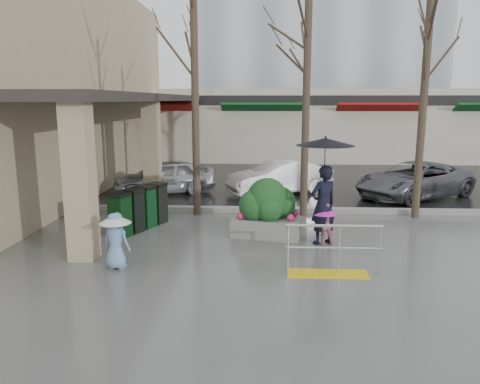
# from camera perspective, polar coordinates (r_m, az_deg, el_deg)

# --- Properties ---
(ground) EXTENTS (120.00, 120.00, 0.00)m
(ground) POSITION_cam_1_polar(r_m,az_deg,el_deg) (10.67, 2.78, -7.53)
(ground) COLOR #51514F
(ground) RESTS_ON ground
(street_asphalt) EXTENTS (120.00, 36.00, 0.01)m
(street_asphalt) POSITION_cam_1_polar(r_m,az_deg,el_deg) (32.29, 2.93, 5.09)
(street_asphalt) COLOR black
(street_asphalt) RESTS_ON ground
(curb) EXTENTS (120.00, 0.30, 0.15)m
(curb) POSITION_cam_1_polar(r_m,az_deg,el_deg) (14.50, 2.84, -2.17)
(curb) COLOR gray
(curb) RESTS_ON ground
(near_building) EXTENTS (6.00, 18.00, 8.00)m
(near_building) POSITION_cam_1_polar(r_m,az_deg,el_deg) (20.23, -24.04, 11.88)
(near_building) COLOR tan
(near_building) RESTS_ON ground
(canopy_slab) EXTENTS (2.80, 18.00, 0.25)m
(canopy_slab) POSITION_cam_1_polar(r_m,az_deg,el_deg) (18.73, -12.17, 11.56)
(canopy_slab) COLOR #2D2823
(canopy_slab) RESTS_ON pillar_front
(pillar_front) EXTENTS (0.55, 0.55, 3.50)m
(pillar_front) POSITION_cam_1_polar(r_m,az_deg,el_deg) (10.50, -18.94, 1.43)
(pillar_front) COLOR tan
(pillar_front) RESTS_ON ground
(pillar_back) EXTENTS (0.55, 0.55, 3.50)m
(pillar_back) POSITION_cam_1_polar(r_m,az_deg,el_deg) (16.66, -10.68, 5.23)
(pillar_back) COLOR tan
(pillar_back) RESTS_ON ground
(storefront_row) EXTENTS (34.00, 6.74, 4.00)m
(storefront_row) POSITION_cam_1_polar(r_m,az_deg,el_deg) (28.18, 7.08, 8.23)
(storefront_row) COLOR beige
(storefront_row) RESTS_ON ground
(handrail) EXTENTS (1.90, 0.50, 1.03)m
(handrail) POSITION_cam_1_polar(r_m,az_deg,el_deg) (9.51, 11.07, -7.71)
(handrail) COLOR yellow
(handrail) RESTS_ON ground
(tree_west) EXTENTS (3.20, 3.20, 6.80)m
(tree_west) POSITION_cam_1_polar(r_m,az_deg,el_deg) (13.95, -5.62, 17.98)
(tree_west) COLOR #382B21
(tree_west) RESTS_ON ground
(tree_midwest) EXTENTS (3.20, 3.20, 7.00)m
(tree_midwest) POSITION_cam_1_polar(r_m,az_deg,el_deg) (13.88, 8.29, 18.58)
(tree_midwest) COLOR #382B21
(tree_midwest) RESTS_ON ground
(tree_mideast) EXTENTS (3.20, 3.20, 6.50)m
(tree_mideast) POSITION_cam_1_polar(r_m,az_deg,el_deg) (14.50, 21.89, 16.11)
(tree_mideast) COLOR #382B21
(tree_mideast) RESTS_ON ground
(woman) EXTENTS (1.39, 1.39, 2.60)m
(woman) POSITION_cam_1_polar(r_m,az_deg,el_deg) (11.22, 10.20, 1.18)
(woman) COLOR black
(woman) RESTS_ON ground
(child_pink) EXTENTS (0.60, 0.60, 1.02)m
(child_pink) POSITION_cam_1_polar(r_m,az_deg,el_deg) (11.40, 10.22, -3.38)
(child_pink) COLOR #CF7E92
(child_pink) RESTS_ON ground
(child_blue) EXTENTS (0.66, 0.65, 1.18)m
(child_blue) POSITION_cam_1_polar(r_m,az_deg,el_deg) (9.91, -14.91, -5.16)
(child_blue) COLOR #6F97C6
(child_blue) RESTS_ON ground
(planter) EXTENTS (1.85, 1.16, 1.50)m
(planter) POSITION_cam_1_polar(r_m,az_deg,el_deg) (11.84, 3.36, -2.03)
(planter) COLOR gray
(planter) RESTS_ON ground
(news_boxes) EXTENTS (1.21, 2.05, 1.14)m
(news_boxes) POSITION_cam_1_polar(r_m,az_deg,el_deg) (12.75, -12.15, -2.00)
(news_boxes) COLOR black
(news_boxes) RESTS_ON ground
(car_a) EXTENTS (3.98, 2.67, 1.26)m
(car_a) POSITION_cam_1_polar(r_m,az_deg,el_deg) (17.47, -9.26, 1.85)
(car_a) COLOR #B9BABE
(car_a) RESTS_ON ground
(car_b) EXTENTS (4.03, 2.80, 1.26)m
(car_b) POSITION_cam_1_polar(r_m,az_deg,el_deg) (17.17, 4.84, 1.79)
(car_b) COLOR white
(car_b) RESTS_ON ground
(car_c) EXTENTS (4.93, 4.25, 1.26)m
(car_c) POSITION_cam_1_polar(r_m,az_deg,el_deg) (17.68, 20.49, 1.39)
(car_c) COLOR slate
(car_c) RESTS_ON ground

